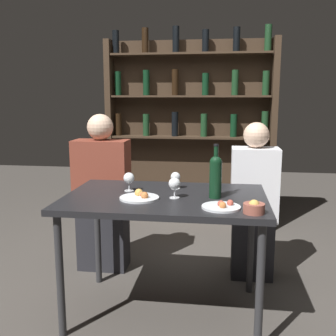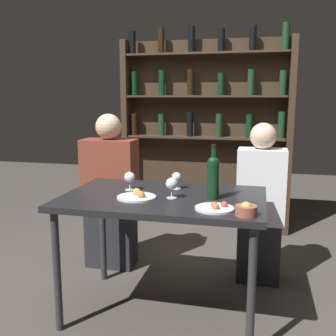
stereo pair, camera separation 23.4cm
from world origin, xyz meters
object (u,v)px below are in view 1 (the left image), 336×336
Objects in this scene: wine_bottle at (216,175)px; seated_person_right at (254,206)px; wine_glass_0 at (129,179)px; snack_bowl at (254,208)px; seated_person_left at (102,198)px; food_plate_0 at (140,197)px; wine_glass_2 at (175,184)px; food_plate_1 at (222,206)px; wine_glass_1 at (176,178)px.

wine_bottle is 0.75m from seated_person_right.
wine_glass_0 reaches higher than snack_bowl.
food_plate_0 is at bearing -56.84° from seated_person_left.
wine_glass_2 is at bearing -170.33° from wine_bottle.
seated_person_left reaches higher than food_plate_0.
wine_glass_2 is 0.96m from seated_person_left.
food_plate_1 is 0.17× the size of seated_person_left.
wine_glass_1 is 0.90× the size of wine_glass_2.
food_plate_1 is (0.59, -0.32, -0.07)m from wine_glass_0.
seated_person_right reaches higher than snack_bowl.
seated_person_left reaches higher than snack_bowl.
wine_glass_0 is 0.67m from seated_person_left.
food_plate_1 is at bearing -41.58° from seated_person_left.
wine_bottle reaches higher than wine_glass_2.
food_plate_0 is (-0.44, -0.08, -0.13)m from wine_bottle.
seated_person_left is 1.17m from seated_person_right.
food_plate_0 is at bearing -122.20° from wine_glass_1.
wine_glass_1 is 0.34m from food_plate_0.
snack_bowl reaches higher than food_plate_0.
snack_bowl is 0.09× the size of seated_person_left.
food_plate_0 is at bearing 164.04° from food_plate_1.
seated_person_left reaches higher than wine_glass_1.
wine_glass_2 is (0.02, -0.24, 0.01)m from wine_glass_1.
snack_bowl is at bearing -46.56° from wine_glass_1.
wine_glass_2 reaches higher than food_plate_1.
wine_bottle is at bearing 9.67° from wine_glass_2.
wine_glass_0 is at bearing 170.06° from wine_bottle.
wine_glass_1 is 0.53× the size of food_plate_1.
wine_glass_1 is at bearing 133.44° from snack_bowl.
wine_bottle is at bearing 10.59° from food_plate_0.
seated_person_right reaches higher than wine_bottle.
seated_person_right is at bearing 36.82° from wine_glass_1.
wine_glass_1 reaches higher than food_plate_0.
wine_glass_1 is at bearing 142.61° from wine_bottle.
wine_bottle is 2.89× the size of snack_bowl.
seated_person_right reaches higher than food_plate_1.
wine_bottle is 0.27× the size of seated_person_right.
food_plate_1 is at bearing 156.08° from snack_bowl.
wine_glass_0 is 0.52× the size of food_plate_0.
wine_bottle reaches higher than wine_glass_1.
wine_glass_2 reaches higher than wine_glass_0.
wine_glass_2 is at bearing -84.59° from wine_glass_1.
food_plate_1 is 1.26m from seated_person_left.
seated_person_left is at bearing 140.63° from snack_bowl.
wine_glass_0 is 0.10× the size of seated_person_right.
food_plate_0 is (-0.20, -0.04, -0.07)m from wine_glass_2.
snack_bowl is at bearing -39.37° from seated_person_left.
wine_glass_2 is 0.10× the size of seated_person_left.
wine_glass_1 is 0.24m from wine_glass_2.
seated_person_right is (0.28, 0.60, -0.35)m from wine_bottle.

